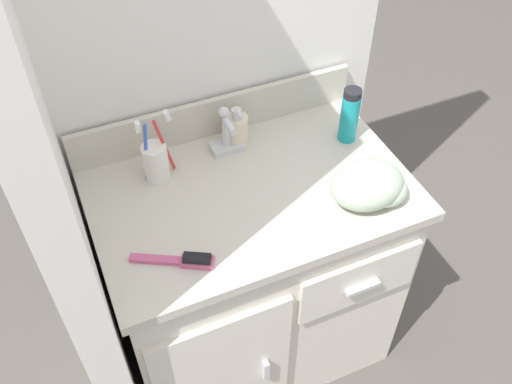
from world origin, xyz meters
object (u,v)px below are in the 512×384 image
at_px(soap_dispenser, 237,130).
at_px(shaving_cream_can, 350,115).
at_px(toothbrush_cup, 156,161).
at_px(hand_towel, 371,186).
at_px(hairbrush, 184,260).

bearing_deg(soap_dispenser, shaving_cream_can, -19.43).
height_order(toothbrush_cup, hand_towel, toothbrush_cup).
height_order(hairbrush, hand_towel, hand_towel).
relative_size(soap_dispenser, shaving_cream_can, 0.75).
distance_m(shaving_cream_can, hand_towel, 0.25).
distance_m(toothbrush_cup, shaving_cream_can, 0.55).
bearing_deg(hairbrush, soap_dispenser, 79.89).
distance_m(soap_dispenser, hand_towel, 0.41).
bearing_deg(shaving_cream_can, hairbrush, -157.24).
bearing_deg(hairbrush, shaving_cream_can, 51.32).
height_order(shaving_cream_can, hairbrush, shaving_cream_can).
distance_m(hairbrush, hand_towel, 0.51).
xyz_separation_m(hairbrush, hand_towel, (0.50, 0.01, 0.04)).
xyz_separation_m(shaving_cream_can, hairbrush, (-0.57, -0.24, -0.07)).
relative_size(soap_dispenser, hairbrush, 0.67).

